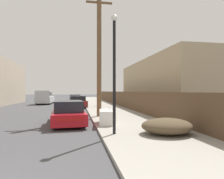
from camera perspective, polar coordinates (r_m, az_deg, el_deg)
sidewalk_curb at (r=26.52m, az=-3.41°, el=-4.30°), size 4.20×63.00×0.12m
discarded_fridge at (r=10.54m, az=-1.70°, el=-7.83°), size 0.89×1.74×0.73m
parked_sports_car_red at (r=11.53m, az=-12.35°, el=-6.61°), size 2.01×4.66×1.30m
car_parked_mid at (r=22.81m, az=-9.96°, el=-3.52°), size 2.25×4.50×1.30m
car_parked_far at (r=32.36m, az=-10.51°, el=-2.62°), size 1.93×4.66×1.29m
pickup_truck at (r=29.86m, az=-18.62°, el=-2.15°), size 1.96×5.76×1.90m
utility_pole at (r=13.93m, az=-3.69°, el=10.81°), size 1.80×0.32×8.66m
street_lamp at (r=8.02m, az=0.64°, el=7.10°), size 0.26×0.26×4.77m
brush_pile at (r=8.35m, az=15.43°, el=-10.04°), size 2.04×1.81×0.63m
wooden_fence at (r=25.08m, az=1.47°, el=-2.49°), size 0.08×40.05×1.65m
building_right_house at (r=22.01m, az=15.80°, el=1.34°), size 6.00×16.08×5.04m
pedestrian at (r=23.37m, az=-3.52°, el=-2.43°), size 0.34×0.34×1.76m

